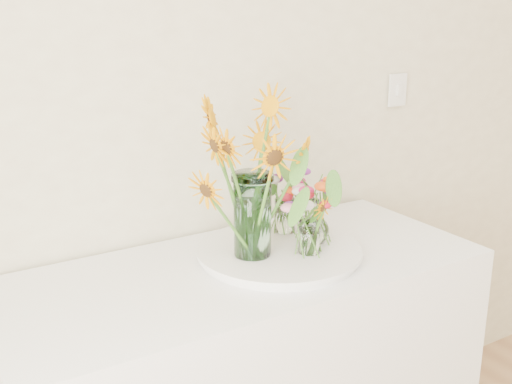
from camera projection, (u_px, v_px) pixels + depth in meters
tray at (279, 254)px, 1.87m from camera, size 0.46×0.46×0.02m
mason_jar at (252, 215)px, 1.79m from camera, size 0.14×0.14×0.25m
sunflower_bouquet at (252, 175)px, 1.75m from camera, size 0.91×0.91×0.48m
small_vase_a at (309, 237)px, 1.82m from camera, size 0.08×0.08×0.11m
wildflower_posy_a at (310, 222)px, 1.81m from camera, size 0.20×0.20×0.20m
small_vase_b at (313, 221)px, 1.90m from camera, size 0.12×0.12×0.14m
wildflower_posy_b at (314, 207)px, 1.89m from camera, size 0.22×0.22×0.23m
small_vase_c at (285, 216)px, 1.99m from camera, size 0.07×0.07×0.11m
wildflower_posy_c at (285, 202)px, 1.97m from camera, size 0.18×0.18×0.20m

